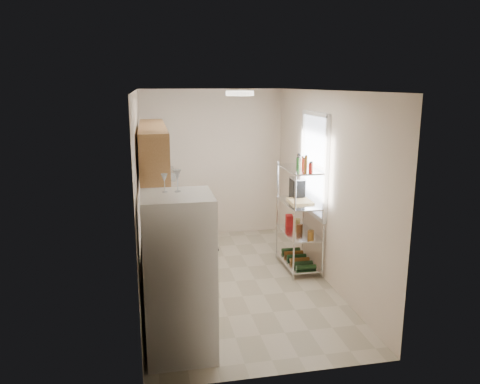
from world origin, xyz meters
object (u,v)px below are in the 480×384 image
at_px(refrigerator, 179,276).
at_px(frying_pan_large, 163,206).
at_px(cutting_board, 300,201).
at_px(espresso_machine, 297,188).
at_px(rice_cooker, 164,209).

distance_m(refrigerator, frying_pan_large, 2.44).
relative_size(frying_pan_large, cutting_board, 0.63).
xyz_separation_m(refrigerator, espresso_machine, (1.92, 2.18, 0.33)).
relative_size(rice_cooker, frying_pan_large, 1.01).
bearing_deg(refrigerator, espresso_machine, 48.67).
bearing_deg(cutting_board, refrigerator, -134.44).
bearing_deg(refrigerator, cutting_board, 45.56).
xyz_separation_m(cutting_board, espresso_machine, (0.04, 0.26, 0.14)).
distance_m(refrigerator, cutting_board, 2.70).
bearing_deg(frying_pan_large, refrigerator, -107.42).
height_order(frying_pan_large, cutting_board, cutting_board).
relative_size(rice_cooker, espresso_machine, 0.84).
bearing_deg(espresso_machine, frying_pan_large, 172.85).
distance_m(cutting_board, espresso_machine, 0.30).
height_order(frying_pan_large, espresso_machine, espresso_machine).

